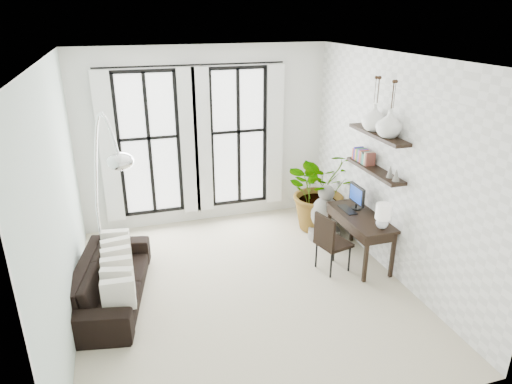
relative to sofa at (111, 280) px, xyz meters
name	(u,v)px	position (x,y,z in m)	size (l,w,h in m)	color
floor	(244,288)	(1.80, -0.30, -0.31)	(5.00, 5.00, 0.00)	beige
ceiling	(242,58)	(1.80, -0.30, 2.89)	(5.00, 5.00, 0.00)	white
wall_left	(59,205)	(-0.45, -0.30, 1.29)	(5.00, 5.00, 0.00)	silver
wall_right	(393,168)	(4.05, -0.30, 1.29)	(5.00, 5.00, 0.00)	white
wall_back	(206,137)	(1.80, 2.20, 1.29)	(4.50, 4.50, 0.00)	white
windows	(195,141)	(1.60, 2.13, 1.25)	(3.26, 0.13, 2.65)	white
wall_shelves	(375,155)	(3.91, 0.00, 1.42)	(0.25, 1.30, 0.60)	black
sofa	(111,280)	(0.00, 0.00, 0.00)	(2.09, 0.82, 0.61)	black
throw_pillows	(117,266)	(0.10, 0.00, 0.19)	(0.40, 1.52, 0.40)	silver
plant	(321,189)	(3.67, 1.24, 0.45)	(1.36, 1.18, 1.51)	#2D7228
desk	(362,220)	(3.75, -0.09, 0.42)	(0.56, 1.31, 1.17)	black
desk_chair	(330,239)	(3.16, -0.20, 0.23)	(0.54, 0.54, 0.94)	black
arc_lamp	(105,158)	(0.10, 0.38, 1.61)	(0.76, 1.04, 2.53)	silver
buddha	(325,216)	(3.57, 0.81, 0.11)	(0.55, 0.55, 0.99)	gray
vase_a	(389,124)	(3.91, -0.29, 1.96)	(0.37, 0.37, 0.38)	white
vase_b	(374,118)	(3.91, 0.11, 1.96)	(0.37, 0.37, 0.38)	white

